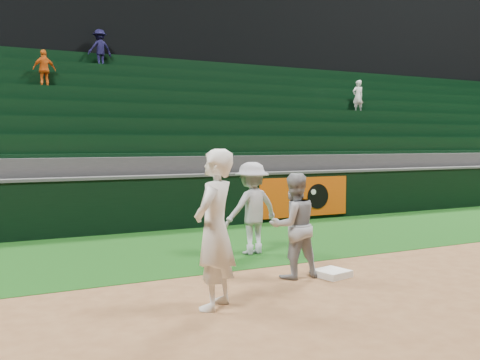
% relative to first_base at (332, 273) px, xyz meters
% --- Properties ---
extents(ground, '(70.00, 70.00, 0.00)m').
position_rel_first_base_xyz_m(ground, '(-0.18, 0.03, -0.05)').
color(ground, brown).
rests_on(ground, ground).
extents(foul_grass, '(36.00, 4.20, 0.01)m').
position_rel_first_base_xyz_m(foul_grass, '(-0.18, 3.03, -0.05)').
color(foul_grass, '#0E370D').
rests_on(foul_grass, ground).
extents(upper_deck, '(40.00, 12.00, 12.00)m').
position_rel_first_base_xyz_m(upper_deck, '(-0.18, 17.48, 5.95)').
color(upper_deck, black).
rests_on(upper_deck, ground).
extents(first_base, '(0.53, 0.53, 0.10)m').
position_rel_first_base_xyz_m(first_base, '(0.00, 0.00, 0.00)').
color(first_base, white).
rests_on(first_base, ground).
extents(first_baseman, '(0.82, 0.80, 1.91)m').
position_rel_first_base_xyz_m(first_baseman, '(-2.16, -0.60, 0.90)').
color(first_baseman, white).
rests_on(first_baseman, ground).
extents(baserunner, '(0.78, 0.62, 1.54)m').
position_rel_first_base_xyz_m(baserunner, '(-0.54, 0.21, 0.72)').
color(baserunner, '#91949A').
rests_on(baserunner, ground).
extents(base_coach, '(1.12, 0.73, 1.63)m').
position_rel_first_base_xyz_m(base_coach, '(-0.31, 1.95, 0.77)').
color(base_coach, '#A6A9B4').
rests_on(base_coach, foul_grass).
extents(field_wall, '(36.00, 0.45, 1.25)m').
position_rel_first_base_xyz_m(field_wall, '(-0.15, 5.23, 0.58)').
color(field_wall, black).
rests_on(field_wall, ground).
extents(stadium_seating, '(36.00, 5.95, 5.56)m').
position_rel_first_base_xyz_m(stadium_seating, '(-0.19, 9.00, 1.65)').
color(stadium_seating, '#323335').
rests_on(stadium_seating, ground).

